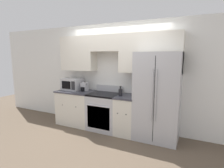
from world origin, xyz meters
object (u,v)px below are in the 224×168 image
object	(u,v)px
bottle	(120,92)
microwave	(72,84)
oven_range	(104,111)
refrigerator	(157,97)

from	to	relation	value
bottle	microwave	bearing A→B (deg)	174.38
microwave	oven_range	bearing A→B (deg)	-4.06
refrigerator	microwave	world-z (taller)	refrigerator
oven_range	bottle	world-z (taller)	bottle
refrigerator	bottle	world-z (taller)	refrigerator
microwave	bottle	distance (m)	1.48
microwave	bottle	bearing A→B (deg)	-5.62
oven_range	refrigerator	xyz separation A→B (m)	(1.27, 0.03, 0.49)
oven_range	refrigerator	size ratio (longest dim) A/B	0.56
oven_range	refrigerator	world-z (taller)	refrigerator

